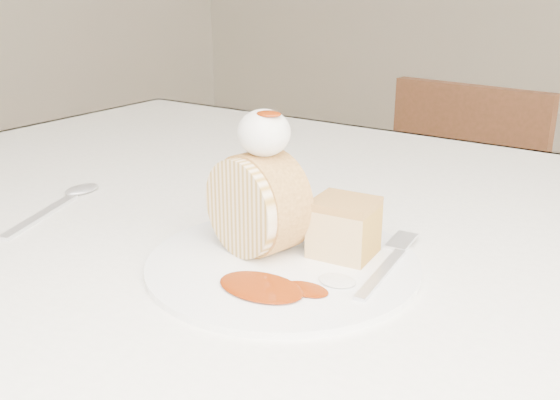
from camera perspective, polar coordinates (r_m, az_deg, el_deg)
The scene contains 10 objects.
table at distance 0.79m, azimuth 3.06°, elevation -7.16°, with size 1.40×0.90×0.75m.
chair_far at distance 1.66m, azimuth 17.39°, elevation -1.29°, with size 0.42×0.42×0.79m.
plate at distance 0.61m, azimuth 0.26°, elevation -5.80°, with size 0.26×0.26×0.01m, color white.
roulade_slice at distance 0.61m, azimuth -2.10°, elevation -0.36°, with size 0.10×0.10×0.05m, color beige.
cake_chunk at distance 0.61m, azimuth 5.87°, elevation -2.83°, with size 0.06×0.05×0.05m, color #BD8A47.
whipped_cream at distance 0.59m, azimuth -1.48°, elevation 6.16°, with size 0.05×0.05×0.04m, color white.
caramel_drizzle at distance 0.58m, azimuth -1.07°, elevation 8.43°, with size 0.03×0.02×0.01m, color #742104.
caramel_pool at distance 0.55m, azimuth -1.75°, elevation -7.93°, with size 0.08×0.05×0.00m, color #742104, non-canonical shape.
fork at distance 0.58m, azimuth 9.23°, elevation -6.65°, with size 0.02×0.16×0.00m, color silver.
spoon at distance 0.78m, azimuth -21.02°, elevation -1.36°, with size 0.03×0.18×0.00m, color silver.
Camera 1 is at (0.36, -0.41, 1.01)m, focal length 40.00 mm.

